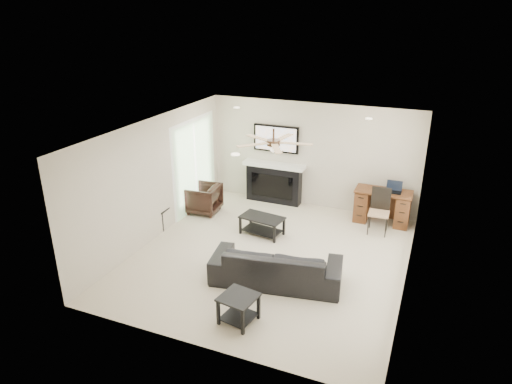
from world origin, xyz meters
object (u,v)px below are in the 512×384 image
at_px(sofa, 276,265).
at_px(coffee_table, 262,226).
at_px(armchair, 203,199).
at_px(fireplace_unit, 274,165).
at_px(desk, 382,207).

relative_size(sofa, coffee_table, 2.49).
relative_size(armchair, fireplace_unit, 0.39).
bearing_deg(desk, coffee_table, -145.32).
height_order(armchair, fireplace_unit, fireplace_unit).
xyz_separation_m(coffee_table, fireplace_unit, (-0.39, 1.76, 0.75)).
relative_size(sofa, desk, 1.84).
xyz_separation_m(armchair, desk, (3.95, 1.01, 0.04)).
bearing_deg(sofa, armchair, -49.13).
bearing_deg(sofa, fireplace_unit, -78.48).
height_order(armchair, desk, desk).
distance_m(sofa, desk, 3.43).
relative_size(armchair, desk, 0.60).
bearing_deg(armchair, sofa, 45.48).
distance_m(armchair, fireplace_unit, 1.88).
xyz_separation_m(fireplace_unit, desk, (2.64, -0.20, -0.57)).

